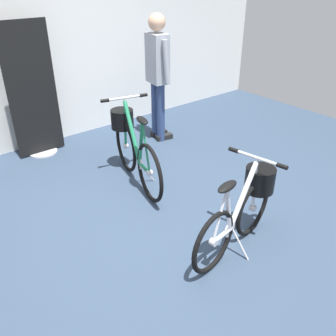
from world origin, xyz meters
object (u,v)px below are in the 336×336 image
(visitor_near_wall, at_px, (158,71))
(folding_bike_foreground, at_px, (244,205))
(display_bike_left, at_px, (132,144))
(floor_banner_stand, at_px, (34,99))

(visitor_near_wall, bearing_deg, folding_bike_foreground, -110.08)
(visitor_near_wall, bearing_deg, display_bike_left, -141.89)
(visitor_near_wall, bearing_deg, floor_banner_stand, 158.44)
(folding_bike_foreground, bearing_deg, visitor_near_wall, 69.92)
(floor_banner_stand, xyz_separation_m, visitor_near_wall, (1.48, -0.58, 0.22))
(folding_bike_foreground, xyz_separation_m, visitor_near_wall, (0.82, 2.25, 0.57))
(floor_banner_stand, bearing_deg, folding_bike_foreground, -76.91)
(folding_bike_foreground, bearing_deg, display_bike_left, 93.63)
(floor_banner_stand, bearing_deg, display_bike_left, -66.72)
(display_bike_left, bearing_deg, visitor_near_wall, 38.11)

